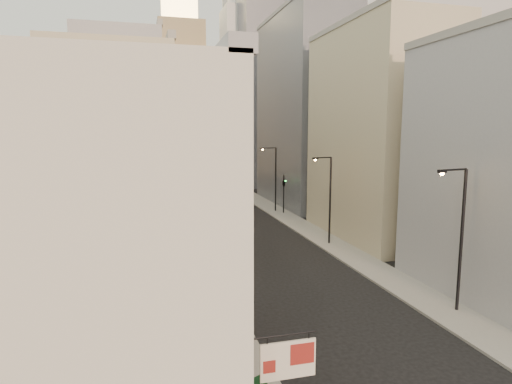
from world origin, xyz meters
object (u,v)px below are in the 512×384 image
Objects in this scene: streetlamp_far at (274,175)px; streetlamp_near at (459,232)px; traffic_light_left at (174,193)px; traffic_light_right at (284,184)px; clock_tower at (182,99)px; white_tower at (243,90)px; streetlamp_mid at (328,195)px.

streetlamp_near is at bearing -95.61° from streetlamp_far.
traffic_light_right is at bearing -162.17° from traffic_light_left.
streetlamp_near is 32.40m from streetlamp_far.
clock_tower is 51.30m from traffic_light_right.
white_tower reaches higher than streetlamp_mid.
streetlamp_near reaches higher than streetlamp_mid.
white_tower reaches higher than traffic_light_left.
traffic_light_right is (7.96, -48.76, -13.83)m from clock_tower.
white_tower reaches higher than streetlamp_near.
traffic_light_left is at bearing 15.25° from traffic_light_right.
white_tower is 67.18m from streetlamp_near.
streetlamp_mid is at bearing 83.07° from streetlamp_near.
white_tower is 5.10× the size of streetlamp_mid.
streetlamp_far is (0.07, 16.73, 0.13)m from streetlamp_mid.
streetlamp_mid is 1.63× the size of traffic_light_left.
clock_tower is 81.09m from streetlamp_near.
traffic_light_right is at bearing 71.13° from streetlamp_mid.
traffic_light_left is at bearing -113.80° from white_tower.
streetlamp_mid is 16.73m from streetlamp_far.
white_tower is 36.25m from streetlamp_far.
streetlamp_near is 30.93m from traffic_light_right.
clock_tower is 8.98× the size of traffic_light_left.
clock_tower is 65.70m from streetlamp_mid.
streetlamp_mid is at bearing 141.42° from traffic_light_left.
streetlamp_mid is (-3.92, -50.01, -13.96)m from white_tower.
traffic_light_left is (-13.03, 11.58, -0.99)m from streetlamp_mid.
streetlamp_near is 30.59m from traffic_light_left.
streetlamp_far is 1.67× the size of traffic_light_left.
streetlamp_far is (-0.78, 32.39, -0.01)m from streetlamp_near.
streetlamp_mid is 15.30m from traffic_light_right.
streetlamp_near reaches higher than traffic_light_left.
streetlamp_near reaches higher than streetlamp_far.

